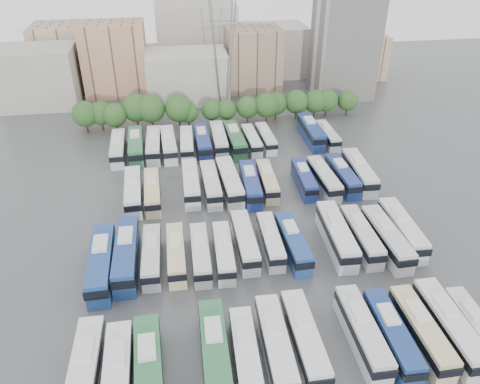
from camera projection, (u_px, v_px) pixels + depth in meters
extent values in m
plane|color=#424447|center=(252.00, 231.00, 71.43)|extent=(220.00, 220.00, 0.00)
cylinder|color=black|center=(87.00, 128.00, 102.50)|extent=(0.36, 0.36, 2.34)
sphere|color=#234C1E|center=(85.00, 114.00, 100.85)|extent=(5.62, 5.62, 5.62)
cylinder|color=black|center=(103.00, 126.00, 103.58)|extent=(0.36, 0.36, 2.18)
sphere|color=#234C1E|center=(101.00, 113.00, 102.05)|extent=(5.22, 5.22, 5.22)
cylinder|color=black|center=(117.00, 128.00, 102.73)|extent=(0.36, 0.36, 2.16)
sphere|color=#234C1E|center=(115.00, 115.00, 101.21)|extent=(5.19, 5.19, 5.19)
cylinder|color=black|center=(138.00, 123.00, 104.55)|extent=(0.36, 0.36, 2.59)
sphere|color=#234C1E|center=(136.00, 108.00, 102.72)|extent=(6.22, 6.22, 6.22)
cylinder|color=black|center=(153.00, 124.00, 104.13)|extent=(0.36, 0.36, 2.56)
sphere|color=#234C1E|center=(151.00, 109.00, 102.34)|extent=(6.14, 6.14, 6.14)
cylinder|color=black|center=(180.00, 123.00, 104.51)|extent=(0.36, 0.36, 2.53)
sphere|color=#234C1E|center=(179.00, 108.00, 102.73)|extent=(6.08, 6.08, 6.08)
cylinder|color=black|center=(189.00, 123.00, 105.18)|extent=(0.36, 0.36, 1.91)
sphere|color=#234C1E|center=(188.00, 112.00, 103.83)|extent=(4.58, 4.58, 4.58)
cylinder|color=black|center=(212.00, 121.00, 106.36)|extent=(0.36, 0.36, 1.91)
sphere|color=#234C1E|center=(212.00, 110.00, 105.02)|extent=(4.59, 4.59, 4.59)
cylinder|color=black|center=(227.00, 120.00, 106.58)|extent=(0.36, 0.36, 1.89)
sphere|color=#234C1E|center=(227.00, 110.00, 105.25)|extent=(4.52, 4.52, 4.52)
cylinder|color=black|center=(248.00, 119.00, 107.00)|extent=(0.36, 0.36, 2.11)
sphere|color=#234C1E|center=(248.00, 107.00, 105.52)|extent=(5.06, 5.06, 5.06)
cylinder|color=black|center=(266.00, 118.00, 107.01)|extent=(0.36, 0.36, 2.34)
sphere|color=#234C1E|center=(266.00, 105.00, 105.37)|extent=(5.63, 5.63, 5.63)
cylinder|color=black|center=(276.00, 115.00, 108.80)|extent=(0.36, 0.36, 2.16)
sphere|color=#234C1E|center=(276.00, 103.00, 107.28)|extent=(5.18, 5.18, 5.18)
cylinder|color=black|center=(296.00, 114.00, 109.14)|extent=(0.36, 0.36, 2.28)
sphere|color=#234C1E|center=(297.00, 102.00, 107.54)|extent=(5.46, 5.46, 5.46)
cylinder|color=black|center=(314.00, 113.00, 109.81)|extent=(0.36, 0.36, 2.19)
sphere|color=#234C1E|center=(315.00, 101.00, 108.26)|extent=(5.26, 5.26, 5.26)
cylinder|color=black|center=(326.00, 112.00, 110.40)|extent=(0.36, 0.36, 2.19)
sphere|color=#234C1E|center=(327.00, 100.00, 108.85)|extent=(5.27, 5.27, 5.27)
cylinder|color=black|center=(346.00, 112.00, 111.05)|extent=(0.36, 0.36, 1.99)
sphere|color=#234C1E|center=(348.00, 101.00, 109.65)|extent=(4.78, 4.78, 4.78)
cube|color=#9E998E|center=(40.00, 77.00, 114.68)|extent=(18.00, 14.00, 14.00)
cube|color=tan|center=(115.00, 59.00, 121.08)|extent=(16.00, 12.00, 18.00)
cube|color=#ADA89E|center=(187.00, 76.00, 118.24)|extent=(20.00, 14.00, 12.00)
cube|color=gray|center=(253.00, 59.00, 124.64)|extent=(14.00, 12.00, 16.00)
cube|color=gray|center=(196.00, 41.00, 133.60)|extent=(22.00, 16.00, 20.00)
cube|color=tan|center=(66.00, 55.00, 128.21)|extent=(16.00, 14.00, 16.00)
cube|color=#A39E93|center=(273.00, 50.00, 136.35)|extent=(18.00, 14.00, 14.00)
cube|color=tan|center=(358.00, 56.00, 134.96)|extent=(14.00, 12.00, 12.00)
cube|color=gray|center=(156.00, 66.00, 129.54)|extent=(12.00, 10.00, 10.00)
cube|color=silver|center=(344.00, 44.00, 118.18)|extent=(14.00, 14.00, 26.00)
cylinder|color=slate|center=(215.00, 42.00, 103.19)|extent=(2.90, 2.91, 33.83)
cylinder|color=slate|center=(213.00, 38.00, 106.57)|extent=(2.90, 2.91, 33.83)
cylinder|color=slate|center=(233.00, 42.00, 103.71)|extent=(2.90, 2.91, 33.83)
cylinder|color=slate|center=(230.00, 38.00, 107.09)|extent=(2.90, 2.91, 33.83)
cube|color=slate|center=(222.00, 21.00, 103.03)|extent=(7.00, 0.30, 0.30)
cube|color=silver|center=(86.00, 374.00, 47.50)|extent=(2.89, 12.43, 3.51)
cube|color=black|center=(84.00, 371.00, 47.02)|extent=(3.02, 12.62, 1.03)
cube|color=silver|center=(85.00, 348.00, 47.78)|extent=(1.82, 3.34, 0.45)
cube|color=silver|center=(118.00, 380.00, 46.90)|extent=(2.76, 12.39, 3.50)
cube|color=black|center=(117.00, 377.00, 46.42)|extent=(2.89, 12.58, 1.03)
cube|color=silver|center=(116.00, 354.00, 47.18)|extent=(1.79, 3.31, 0.45)
cube|color=#307043|center=(149.00, 373.00, 47.54)|extent=(3.23, 12.76, 3.59)
cube|color=black|center=(149.00, 370.00, 47.05)|extent=(3.36, 12.95, 1.05)
cube|color=silver|center=(147.00, 347.00, 47.81)|extent=(1.94, 3.45, 0.46)
cube|color=#2F6F45|center=(215.00, 354.00, 49.52)|extent=(2.96, 12.72, 3.59)
cube|color=black|center=(215.00, 351.00, 49.03)|extent=(3.09, 12.91, 1.06)
cube|color=silver|center=(213.00, 329.00, 49.81)|extent=(1.87, 3.42, 0.46)
cube|color=white|center=(246.00, 357.00, 49.43)|extent=(2.88, 11.49, 3.23)
cube|color=black|center=(246.00, 354.00, 48.99)|extent=(3.00, 11.66, 0.95)
cube|color=silver|center=(244.00, 335.00, 49.70)|extent=(1.74, 3.10, 0.42)
cube|color=silver|center=(275.00, 346.00, 50.58)|extent=(2.88, 12.17, 3.43)
cube|color=black|center=(276.00, 343.00, 50.11)|extent=(3.01, 12.35, 1.01)
cube|color=silver|center=(273.00, 323.00, 50.86)|extent=(1.80, 3.27, 0.44)
cube|color=silver|center=(304.00, 340.00, 51.31)|extent=(2.62, 12.12, 3.43)
cube|color=black|center=(305.00, 336.00, 50.84)|extent=(2.74, 12.30, 1.01)
cube|color=silver|center=(302.00, 317.00, 51.59)|extent=(1.73, 3.24, 0.44)
cube|color=silver|center=(362.00, 333.00, 52.14)|extent=(2.62, 11.95, 3.38)
cube|color=black|center=(363.00, 330.00, 51.68)|extent=(2.74, 12.13, 0.99)
cube|color=silver|center=(359.00, 311.00, 52.41)|extent=(1.71, 3.19, 0.44)
cube|color=navy|center=(391.00, 336.00, 51.84)|extent=(2.74, 11.70, 3.30)
cube|color=black|center=(393.00, 333.00, 51.39)|extent=(2.86, 11.87, 0.97)
cube|color=silver|center=(389.00, 314.00, 52.11)|extent=(1.72, 3.14, 0.43)
cube|color=beige|center=(421.00, 332.00, 52.28)|extent=(2.53, 11.76, 3.33)
cube|color=black|center=(422.00, 329.00, 51.83)|extent=(2.64, 11.94, 0.98)
cube|color=silver|center=(418.00, 310.00, 52.55)|extent=(1.67, 3.14, 0.43)
cube|color=silver|center=(448.00, 328.00, 52.70)|extent=(2.76, 12.62, 3.57)
cube|color=black|center=(451.00, 324.00, 52.21)|extent=(2.88, 12.81, 1.05)
cube|color=silver|center=(445.00, 304.00, 52.99)|extent=(1.81, 3.37, 0.46)
cube|color=silver|center=(475.00, 330.00, 52.69)|extent=(2.58, 10.92, 3.08)
cube|color=black|center=(478.00, 327.00, 52.27)|extent=(2.69, 11.08, 0.91)
cube|color=silver|center=(473.00, 310.00, 52.94)|extent=(1.61, 2.93, 0.40)
cube|color=navy|center=(102.00, 264.00, 62.01)|extent=(3.03, 13.43, 3.79)
cube|color=black|center=(101.00, 260.00, 61.49)|extent=(3.16, 13.63, 1.12)
cube|color=silver|center=(100.00, 243.00, 62.31)|extent=(1.94, 3.60, 0.49)
cube|color=navy|center=(127.00, 255.00, 63.53)|extent=(2.93, 13.46, 3.81)
cube|color=black|center=(126.00, 252.00, 63.01)|extent=(3.07, 13.66, 1.12)
cube|color=silver|center=(125.00, 235.00, 63.84)|extent=(1.92, 3.59, 0.49)
cube|color=silver|center=(152.00, 257.00, 63.80)|extent=(2.55, 11.13, 3.14)
cube|color=black|center=(151.00, 254.00, 63.37)|extent=(2.66, 11.30, 0.92)
cube|color=silver|center=(151.00, 240.00, 64.06)|extent=(1.62, 2.98, 0.41)
cube|color=beige|center=(176.00, 255.00, 64.21)|extent=(2.35, 10.93, 3.10)
cube|color=black|center=(176.00, 252.00, 63.79)|extent=(2.46, 11.10, 0.91)
cube|color=silver|center=(175.00, 238.00, 64.46)|extent=(1.55, 2.92, 0.40)
cube|color=silver|center=(201.00, 254.00, 64.24)|extent=(2.48, 10.92, 3.08)
cube|color=black|center=(200.00, 252.00, 63.82)|extent=(2.59, 11.08, 0.91)
cube|color=silver|center=(199.00, 238.00, 64.49)|extent=(1.59, 2.92, 0.40)
cube|color=silver|center=(224.00, 253.00, 64.57)|extent=(2.69, 10.93, 3.08)
cube|color=black|center=(224.00, 250.00, 64.15)|extent=(2.80, 11.10, 0.90)
cube|color=silver|center=(223.00, 237.00, 64.82)|extent=(1.64, 2.95, 0.40)
cube|color=silver|center=(245.00, 242.00, 66.48)|extent=(2.48, 11.62, 3.29)
cube|color=black|center=(245.00, 239.00, 66.03)|extent=(2.59, 11.80, 0.97)
cube|color=silver|center=(243.00, 225.00, 66.75)|extent=(1.65, 3.10, 0.43)
cube|color=silver|center=(270.00, 241.00, 66.80)|extent=(2.52, 10.81, 3.05)
cube|color=black|center=(271.00, 239.00, 66.39)|extent=(2.63, 10.98, 0.90)
cube|color=silver|center=(269.00, 226.00, 67.05)|extent=(1.59, 2.90, 0.39)
cube|color=navy|center=(293.00, 243.00, 66.28)|extent=(2.76, 11.62, 3.28)
cube|color=black|center=(293.00, 240.00, 65.83)|extent=(2.88, 11.80, 0.96)
cube|color=silver|center=(291.00, 227.00, 66.54)|extent=(1.72, 3.13, 0.42)
cube|color=white|center=(336.00, 236.00, 67.42)|extent=(3.35, 13.16, 3.70)
cube|color=black|center=(337.00, 232.00, 66.92)|extent=(3.49, 13.37, 1.09)
cube|color=silver|center=(335.00, 217.00, 67.73)|extent=(2.00, 3.56, 0.48)
cube|color=silver|center=(361.00, 237.00, 67.51)|extent=(2.68, 11.93, 3.37)
cube|color=black|center=(362.00, 234.00, 67.05)|extent=(2.80, 12.11, 0.99)
cube|color=silver|center=(359.00, 220.00, 67.79)|extent=(1.73, 3.19, 0.44)
cube|color=silver|center=(386.00, 239.00, 66.89)|extent=(2.88, 12.58, 3.55)
cube|color=black|center=(387.00, 236.00, 66.40)|extent=(3.01, 12.77, 1.04)
cube|color=silver|center=(384.00, 221.00, 67.17)|extent=(1.83, 3.37, 0.46)
cube|color=silver|center=(402.00, 230.00, 68.77)|extent=(3.10, 12.60, 3.54)
cube|color=black|center=(403.00, 227.00, 68.28)|extent=(3.23, 12.79, 1.04)
cube|color=silver|center=(400.00, 213.00, 69.06)|extent=(1.89, 3.40, 0.46)
cube|color=silver|center=(133.00, 192.00, 78.04)|extent=(3.06, 12.32, 3.47)
cube|color=black|center=(133.00, 189.00, 77.57)|extent=(3.19, 12.51, 1.02)
cube|color=silver|center=(132.00, 177.00, 78.31)|extent=(1.86, 3.32, 0.45)
cube|color=beige|center=(152.00, 192.00, 78.18)|extent=(2.72, 11.58, 3.27)
cube|color=black|center=(152.00, 190.00, 77.74)|extent=(2.84, 11.76, 0.96)
cube|color=silver|center=(151.00, 179.00, 78.44)|extent=(1.70, 3.11, 0.42)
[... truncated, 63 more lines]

